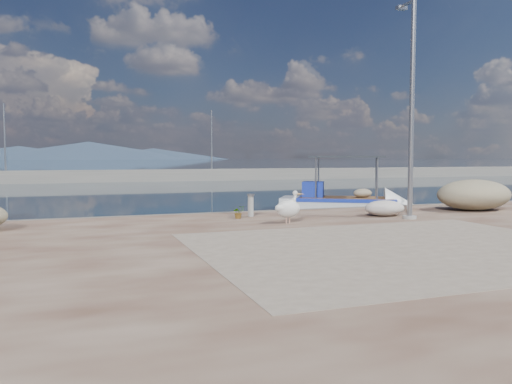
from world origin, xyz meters
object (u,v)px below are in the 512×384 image
at_px(boat_right, 345,205).
at_px(bollard_near, 251,204).
at_px(pelican, 288,208).
at_px(lamp_post, 411,116).

distance_m(boat_right, bollard_near, 7.92).
distance_m(pelican, bollard_near, 2.07).
bearing_deg(boat_right, lamp_post, -72.00).
xyz_separation_m(lamp_post, bollard_near, (-4.64, 2.28, -2.89)).
bearing_deg(boat_right, bollard_near, -111.73).
xyz_separation_m(pelican, bollard_near, (-0.50, 2.01, -0.05)).
bearing_deg(pelican, bollard_near, 91.14).
distance_m(boat_right, pelican, 8.93).
bearing_deg(boat_right, pelican, -99.36).
height_order(boat_right, lamp_post, lamp_post).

